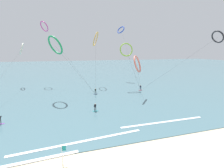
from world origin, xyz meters
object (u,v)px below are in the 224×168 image
kite_ivory (22,49)px  kite_magenta (44,26)px  kite_lime (126,50)px  kite_emerald (55,45)px  beach_flag (63,152)px  surfer_teal (95,108)px  kite_coral (137,64)px  surfer_crimson (141,88)px  surfer_navy (95,92)px  kite_charcoal (218,37)px  kite_amber (96,39)px  surfer_violet (0,120)px  kite_cobalt (121,30)px

kite_ivory → kite_magenta: bearing=95.7°
kite_lime → kite_ivory: size_ratio=0.33×
kite_emerald → beach_flag: bearing=150.3°
surfer_teal → kite_coral: 16.92m
surfer_crimson → kite_coral: (-4.86, -7.27, 8.26)m
beach_flag → surfer_crimson: bearing=50.6°
surfer_navy → kite_charcoal: kite_charcoal is taller
kite_coral → kite_amber: size_ratio=0.59×
kite_charcoal → beach_flag: (-39.28, -16.94, -14.47)m
surfer_violet → kite_coral: bearing=-149.5°
kite_ivory → surfer_violet: bearing=-3.6°
kite_charcoal → kite_emerald: (-39.89, 11.42, -2.12)m
kite_magenta → kite_cobalt: 30.32m
surfer_crimson → kite_charcoal: (14.83, -12.80, 15.15)m
surfer_teal → kite_charcoal: bearing=-17.3°
kite_lime → kite_cobalt: kite_cobalt is taller
surfer_navy → kite_cobalt: kite_cobalt is taller
kite_lime → kite_magenta: (-25.33, 17.03, 8.34)m
kite_cobalt → kite_ivory: bearing=-109.7°
kite_amber → beach_flag: 47.38m
surfer_violet → kite_magenta: kite_magenta is taller
kite_emerald → kite_amber: bearing=-73.6°
surfer_teal → beach_flag: bearing=-134.2°
kite_amber → kite_ivory: kite_amber is taller
kite_coral → beach_flag: kite_coral is taller
kite_amber → surfer_teal: bearing=7.8°
surfer_crimson → kite_coral: kite_coral is taller
surfer_teal → kite_lime: 26.24m
kite_emerald → surfer_violet: bearing=115.7°
surfer_navy → kite_emerald: 16.62m
surfer_violet → kite_lime: (31.11, 19.88, 11.99)m
surfer_teal → kite_cobalt: (19.15, 37.22, 20.37)m
surfer_navy → beach_flag: 30.66m
surfer_violet → surfer_crimson: same height
surfer_violet → kite_cobalt: kite_cobalt is taller
surfer_teal → surfer_violet: (-16.90, -1.38, 0.00)m
kite_lime → kite_emerald: bearing=-163.3°
kite_charcoal → kite_amber: kite_amber is taller
kite_cobalt → kite_emerald: bearing=-72.6°
kite_emerald → beach_flag: (0.61, -28.36, -12.36)m
surfer_teal → kite_magenta: 42.43m
kite_coral → kite_cobalt: (6.29, 29.96, 12.11)m
surfer_navy → kite_ivory: size_ratio=0.04×
kite_coral → beach_flag: size_ratio=5.07×
kite_cobalt → beach_flag: bearing=-51.1°
kite_amber → kite_cobalt: 16.67m
surfer_teal → surfer_violet: 16.96m
surfer_violet → kite_cobalt: bearing=-118.7°
surfer_teal → kite_cobalt: size_ratio=0.07×
surfer_teal → kite_coral: size_ratio=0.15×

